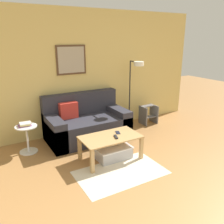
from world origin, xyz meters
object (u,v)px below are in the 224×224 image
remote_control (116,137)px  step_stool (149,114)px  floor_lamp (135,79)px  book_stack (25,124)px  side_table (27,136)px  coffee_table (111,140)px  cell_phone (118,133)px  couch (86,124)px  storage_bin (112,152)px

remote_control → step_stool: bearing=52.2°
floor_lamp → book_stack: (-2.39, -0.06, -0.59)m
side_table → step_stool: (2.82, 0.11, -0.07)m
coffee_table → cell_phone: 0.21m
couch → book_stack: bearing=-178.2°
book_stack → step_stool: bearing=1.9°
couch → cell_phone: bearing=-79.5°
remote_control → step_stool: 1.98m
floor_lamp → coffee_table: bearing=-139.4°
floor_lamp → remote_control: floor_lamp is taller
storage_bin → step_stool: (1.60, 1.05, 0.12)m
book_stack → step_stool: 2.85m
storage_bin → couch: bearing=92.5°
storage_bin → floor_lamp: (1.16, 1.01, 1.02)m
floor_lamp → step_stool: size_ratio=3.47×
floor_lamp → remote_control: bearing=-135.9°
couch → side_table: bearing=-177.5°
couch → book_stack: 1.21m
book_stack → remote_control: size_ratio=1.49×
floor_lamp → side_table: floor_lamp is taller
floor_lamp → remote_control: size_ratio=10.02×
couch → book_stack: couch is taller
book_stack → cell_phone: (1.36, -0.91, -0.11)m
couch → cell_phone: size_ratio=11.50×
remote_control → book_stack: bearing=155.5°
cell_phone → step_stool: 1.79m
book_stack → cell_phone: book_stack is taller
storage_bin → book_stack: book_stack is taller
floor_lamp → side_table: bearing=-178.2°
coffee_table → book_stack: size_ratio=4.45×
cell_phone → book_stack: bearing=164.0°
couch → floor_lamp: (1.20, 0.02, 0.81)m
couch → step_stool: size_ratio=3.72×
floor_lamp → step_stool: 1.00m
cell_phone → step_stool: size_ratio=0.32×
coffee_table → step_stool: size_ratio=2.30×
storage_bin → remote_control: remote_control is taller
couch → side_table: 1.18m
book_stack → cell_phone: size_ratio=1.59×
floor_lamp → cell_phone: bearing=-136.7°
coffee_table → side_table: side_table is taller
couch → storage_bin: couch is taller
remote_control → couch: bearing=108.8°
storage_bin → book_stack: 1.61m
coffee_table → side_table: 1.51m
coffee_table → storage_bin: coffee_table is taller
couch → remote_control: size_ratio=10.73×
step_stool → couch: bearing=-178.0°
coffee_table → side_table: (-1.16, 0.97, -0.04)m
couch → floor_lamp: 1.45m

